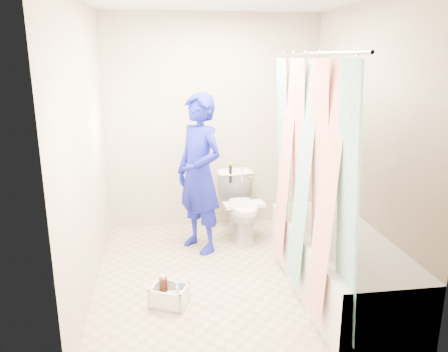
{
  "coord_description": "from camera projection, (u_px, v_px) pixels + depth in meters",
  "views": [
    {
      "loc": [
        -0.58,
        -3.59,
        1.92
      ],
      "look_at": [
        -0.03,
        0.26,
        0.86
      ],
      "focal_mm": 35.0,
      "sensor_mm": 36.0,
      "label": 1
    }
  ],
  "objects": [
    {
      "name": "floor",
      "position": [
        231.0,
        274.0,
        4.02
      ],
      "size": [
        2.6,
        2.6,
        0.0
      ],
      "primitive_type": "plane",
      "color": "tan",
      "rests_on": "ground"
    },
    {
      "name": "wall_back",
      "position": [
        213.0,
        123.0,
        4.94
      ],
      "size": [
        2.4,
        0.02,
        2.4
      ],
      "primitive_type": "cube",
      "color": "#C2AD95",
      "rests_on": "ground"
    },
    {
      "name": "wall_front",
      "position": [
        268.0,
        190.0,
        2.46
      ],
      "size": [
        2.4,
        0.02,
        2.4
      ],
      "primitive_type": "cube",
      "color": "#C2AD95",
      "rests_on": "ground"
    },
    {
      "name": "wall_left",
      "position": [
        85.0,
        150.0,
        3.54
      ],
      "size": [
        0.02,
        2.6,
        2.4
      ],
      "primitive_type": "cube",
      "color": "#C2AD95",
      "rests_on": "ground"
    },
    {
      "name": "wall_right",
      "position": [
        365.0,
        142.0,
        3.86
      ],
      "size": [
        0.02,
        2.6,
        2.4
      ],
      "primitive_type": "cube",
      "color": "#C2AD95",
      "rests_on": "ground"
    },
    {
      "name": "bathtub",
      "position": [
        339.0,
        262.0,
        3.66
      ],
      "size": [
        0.7,
        1.75,
        0.5
      ],
      "color": "silver",
      "rests_on": "ground"
    },
    {
      "name": "curtain_rod",
      "position": [
        312.0,
        54.0,
        3.17
      ],
      "size": [
        0.02,
        1.9,
        0.02
      ],
      "primitive_type": "cylinder",
      "rotation": [
        1.57,
        0.0,
        0.0
      ],
      "color": "silver",
      "rests_on": "wall_back"
    },
    {
      "name": "shower_curtain",
      "position": [
        305.0,
        177.0,
        3.41
      ],
      "size": [
        0.06,
        1.75,
        1.8
      ],
      "primitive_type": "cube",
      "color": "white",
      "rests_on": "curtain_rod"
    },
    {
      "name": "toilet",
      "position": [
        241.0,
        207.0,
        4.75
      ],
      "size": [
        0.45,
        0.72,
        0.71
      ],
      "primitive_type": "imported",
      "rotation": [
        0.0,
        0.0,
        0.08
      ],
      "color": "silver",
      "rests_on": "ground"
    },
    {
      "name": "tank_lid",
      "position": [
        244.0,
        204.0,
        4.63
      ],
      "size": [
        0.45,
        0.22,
        0.03
      ],
      "primitive_type": "cube",
      "rotation": [
        0.0,
        0.0,
        0.08
      ],
      "color": "white",
      "rests_on": "toilet"
    },
    {
      "name": "tank_internals",
      "position": [
        234.0,
        172.0,
        4.83
      ],
      "size": [
        0.17,
        0.06,
        0.23
      ],
      "color": "black",
      "rests_on": "toilet"
    },
    {
      "name": "plumber",
      "position": [
        199.0,
        174.0,
        4.34
      ],
      "size": [
        0.65,
        0.7,
        1.6
      ],
      "primitive_type": "imported",
      "rotation": [
        0.0,
        0.0,
        -0.96
      ],
      "color": "#1013A6",
      "rests_on": "ground"
    },
    {
      "name": "cleaning_caddy",
      "position": [
        171.0,
        297.0,
        3.48
      ],
      "size": [
        0.34,
        0.31,
        0.21
      ],
      "rotation": [
        0.0,
        0.0,
        -0.41
      ],
      "color": "silver",
      "rests_on": "ground"
    }
  ]
}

